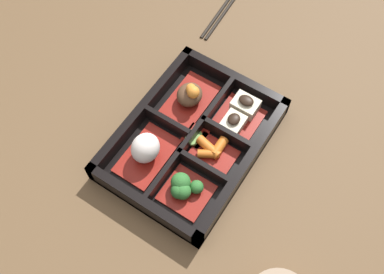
# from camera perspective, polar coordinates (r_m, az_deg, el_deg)

# --- Properties ---
(ground_plane) EXTENTS (3.00, 3.00, 0.00)m
(ground_plane) POSITION_cam_1_polar(r_m,az_deg,el_deg) (0.74, 0.00, -0.91)
(ground_plane) COLOR brown
(bento_base) EXTENTS (0.28, 0.21, 0.01)m
(bento_base) POSITION_cam_1_polar(r_m,az_deg,el_deg) (0.74, 0.00, -0.73)
(bento_base) COLOR black
(bento_base) RESTS_ON ground_plane
(bento_rim) EXTENTS (0.28, 0.21, 0.04)m
(bento_rim) POSITION_cam_1_polar(r_m,az_deg,el_deg) (0.73, 0.09, -0.26)
(bento_rim) COLOR black
(bento_rim) RESTS_ON ground_plane
(bowl_rice) EXTENTS (0.11, 0.07, 0.06)m
(bowl_rice) POSITION_cam_1_polar(r_m,az_deg,el_deg) (0.71, -5.89, -1.65)
(bowl_rice) COLOR maroon
(bowl_rice) RESTS_ON bento_base
(bowl_stew) EXTENTS (0.11, 0.07, 0.05)m
(bowl_stew) POSITION_cam_1_polar(r_m,az_deg,el_deg) (0.76, -0.25, 5.24)
(bowl_stew) COLOR maroon
(bowl_stew) RESTS_ON bento_base
(bowl_greens) EXTENTS (0.07, 0.07, 0.04)m
(bowl_greens) POSITION_cam_1_polar(r_m,az_deg,el_deg) (0.69, -1.04, -6.56)
(bowl_greens) COLOR maroon
(bowl_greens) RESTS_ON bento_base
(bowl_carrots) EXTENTS (0.05, 0.07, 0.02)m
(bowl_carrots) POSITION_cam_1_polar(r_m,az_deg,el_deg) (0.72, 2.63, -1.81)
(bowl_carrots) COLOR maroon
(bowl_carrots) RESTS_ON bento_base
(bowl_tofu) EXTENTS (0.08, 0.07, 0.04)m
(bowl_tofu) POSITION_cam_1_polar(r_m,az_deg,el_deg) (0.75, 6.10, 2.93)
(bowl_tofu) COLOR maroon
(bowl_tofu) RESTS_ON bento_base
(bowl_pickles) EXTENTS (0.04, 0.03, 0.01)m
(bowl_pickles) POSITION_cam_1_polar(r_m,az_deg,el_deg) (0.73, 0.15, 0.15)
(bowl_pickles) COLOR maroon
(bowl_pickles) RESTS_ON bento_base
(chopsticks) EXTENTS (0.22, 0.03, 0.01)m
(chopsticks) POSITION_cam_1_polar(r_m,az_deg,el_deg) (0.94, 4.83, 16.90)
(chopsticks) COLOR black
(chopsticks) RESTS_ON ground_plane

